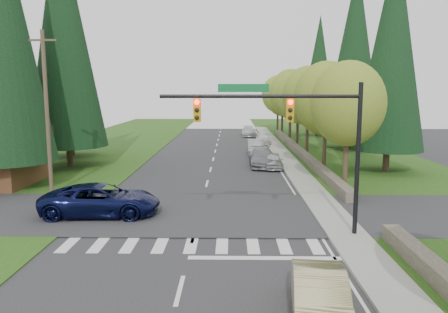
{
  "coord_description": "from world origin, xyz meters",
  "views": [
    {
      "loc": [
        1.65,
        -14.37,
        6.44
      ],
      "look_at": [
        1.28,
        9.69,
        2.8
      ],
      "focal_mm": 35.0,
      "sensor_mm": 36.0,
      "label": 1
    }
  ],
  "objects_px": {
    "parked_car_b": "(262,158)",
    "parked_car_c": "(256,148)",
    "sedan_champagne": "(320,299)",
    "parked_car_a": "(273,161)",
    "parked_car_e": "(249,131)",
    "parked_car_d": "(263,139)",
    "suv_navy": "(101,200)"
  },
  "relations": [
    {
      "from": "suv_navy",
      "to": "parked_car_c",
      "type": "relative_size",
      "value": 1.27
    },
    {
      "from": "parked_car_e",
      "to": "parked_car_b",
      "type": "bearing_deg",
      "value": -88.81
    },
    {
      "from": "sedan_champagne",
      "to": "suv_navy",
      "type": "height_order",
      "value": "suv_navy"
    },
    {
      "from": "parked_car_c",
      "to": "sedan_champagne",
      "type": "bearing_deg",
      "value": -90.0
    },
    {
      "from": "parked_car_b",
      "to": "parked_car_c",
      "type": "relative_size",
      "value": 1.09
    },
    {
      "from": "parked_car_a",
      "to": "parked_car_c",
      "type": "xyz_separation_m",
      "value": [
        -0.99,
        7.43,
        0.13
      ]
    },
    {
      "from": "suv_navy",
      "to": "parked_car_c",
      "type": "bearing_deg",
      "value": -25.61
    },
    {
      "from": "suv_navy",
      "to": "parked_car_a",
      "type": "bearing_deg",
      "value": -38.37
    },
    {
      "from": "suv_navy",
      "to": "parked_car_a",
      "type": "height_order",
      "value": "suv_navy"
    },
    {
      "from": "parked_car_b",
      "to": "parked_car_d",
      "type": "relative_size",
      "value": 1.3
    },
    {
      "from": "suv_navy",
      "to": "parked_car_b",
      "type": "distance_m",
      "value": 17.75
    },
    {
      "from": "parked_car_b",
      "to": "parked_car_d",
      "type": "height_order",
      "value": "parked_car_b"
    },
    {
      "from": "parked_car_b",
      "to": "parked_car_c",
      "type": "bearing_deg",
      "value": 91.5
    },
    {
      "from": "parked_car_c",
      "to": "parked_car_e",
      "type": "xyz_separation_m",
      "value": [
        0.0,
        18.66,
        -0.09
      ]
    },
    {
      "from": "parked_car_c",
      "to": "parked_car_a",
      "type": "bearing_deg",
      "value": -82.34
    },
    {
      "from": "parked_car_b",
      "to": "suv_navy",
      "type": "bearing_deg",
      "value": -121.53
    },
    {
      "from": "parked_car_b",
      "to": "parked_car_e",
      "type": "xyz_separation_m",
      "value": [
        -0.13,
        25.09,
        -0.07
      ]
    },
    {
      "from": "suv_navy",
      "to": "parked_car_e",
      "type": "relative_size",
      "value": 1.28
    },
    {
      "from": "sedan_champagne",
      "to": "parked_car_e",
      "type": "relative_size",
      "value": 0.91
    },
    {
      "from": "parked_car_b",
      "to": "parked_car_e",
      "type": "distance_m",
      "value": 25.09
    },
    {
      "from": "suv_navy",
      "to": "parked_car_a",
      "type": "xyz_separation_m",
      "value": [
        10.23,
        14.07,
        -0.19
      ]
    },
    {
      "from": "sedan_champagne",
      "to": "parked_car_d",
      "type": "height_order",
      "value": "sedan_champagne"
    },
    {
      "from": "sedan_champagne",
      "to": "parked_car_c",
      "type": "distance_m",
      "value": 31.92
    },
    {
      "from": "parked_car_a",
      "to": "parked_car_c",
      "type": "relative_size",
      "value": 0.8
    },
    {
      "from": "parked_car_a",
      "to": "parked_car_d",
      "type": "bearing_deg",
      "value": 89.74
    },
    {
      "from": "parked_car_b",
      "to": "sedan_champagne",
      "type": "bearing_deg",
      "value": -90.04
    },
    {
      "from": "parked_car_b",
      "to": "parked_car_c",
      "type": "height_order",
      "value": "parked_car_c"
    },
    {
      "from": "sedan_champagne",
      "to": "parked_car_a",
      "type": "distance_m",
      "value": 24.52
    },
    {
      "from": "sedan_champagne",
      "to": "parked_car_e",
      "type": "xyz_separation_m",
      "value": [
        0.05,
        50.58,
        -0.03
      ]
    },
    {
      "from": "parked_car_a",
      "to": "parked_car_c",
      "type": "bearing_deg",
      "value": 98.76
    },
    {
      "from": "sedan_champagne",
      "to": "parked_car_b",
      "type": "bearing_deg",
      "value": 95.79
    },
    {
      "from": "parked_car_a",
      "to": "parked_car_b",
      "type": "xyz_separation_m",
      "value": [
        -0.86,
        0.99,
        0.1
      ]
    }
  ]
}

